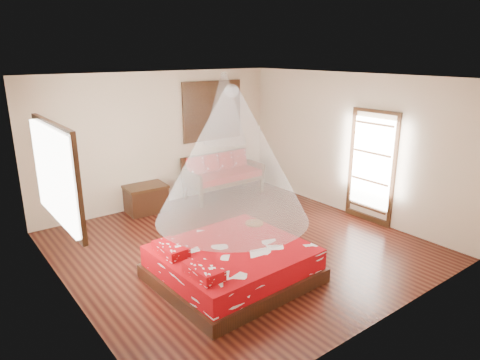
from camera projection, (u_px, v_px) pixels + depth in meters
name	position (u px, v px, depth m)	size (l,w,h in m)	color
room	(239.00, 166.00, 6.90)	(5.54, 5.54, 2.84)	black
bed	(232.00, 264.00, 6.15)	(2.15, 1.96, 0.64)	black
daybed	(222.00, 173.00, 9.74)	(1.79, 0.79, 0.95)	black
storage_chest	(146.00, 198.00, 8.78)	(0.85, 0.64, 0.56)	black
shutter_panel	(212.00, 111.00, 9.59)	(1.52, 0.06, 1.32)	black
window_left	(58.00, 174.00, 5.39)	(0.10, 1.74, 1.34)	black
glazed_door	(371.00, 167.00, 8.12)	(0.08, 1.02, 2.16)	black
wine_tray	(254.00, 220.00, 6.91)	(0.29, 0.29, 0.23)	brown
mosquito_net_main	(232.00, 156.00, 5.70)	(2.12, 2.12, 1.80)	white
mosquito_net_daybed	(224.00, 108.00, 9.21)	(0.95, 0.95, 1.50)	white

